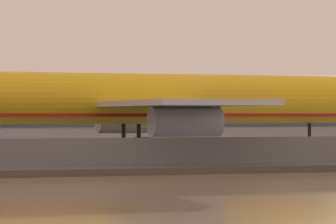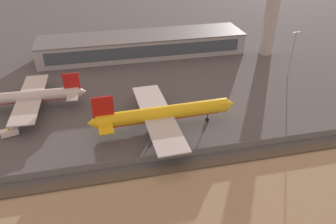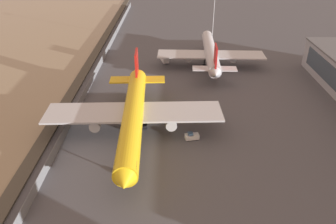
% 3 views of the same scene
% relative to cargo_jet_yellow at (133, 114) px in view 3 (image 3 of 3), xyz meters
% --- Properties ---
extents(ground_plane, '(500.00, 500.00, 0.00)m').
position_rel_cargo_jet_yellow_xyz_m(ground_plane, '(-3.59, -0.10, -5.43)').
color(ground_plane, '#4C4C51').
extents(shoreline_seawall, '(320.00, 3.00, 0.50)m').
position_rel_cargo_jet_yellow_xyz_m(shoreline_seawall, '(-3.59, -20.60, -5.18)').
color(shoreline_seawall, '#474238').
rests_on(shoreline_seawall, ground).
extents(perimeter_fence, '(280.00, 0.10, 2.44)m').
position_rel_cargo_jet_yellow_xyz_m(perimeter_fence, '(-3.59, -16.10, -4.21)').
color(perimeter_fence, slate).
rests_on(perimeter_fence, ground).
extents(cargo_jet_yellow, '(48.59, 41.54, 14.23)m').
position_rel_cargo_jet_yellow_xyz_m(cargo_jet_yellow, '(0.00, 0.00, 0.00)').
color(cargo_jet_yellow, yellow).
rests_on(cargo_jet_yellow, ground).
extents(passenger_jet_silver, '(43.18, 36.91, 12.64)m').
position_rel_cargo_jet_yellow_xyz_m(passenger_jet_silver, '(-44.26, 22.48, -0.60)').
color(passenger_jet_silver, silver).
rests_on(passenger_jet_silver, ground).
extents(baggage_tug, '(2.17, 3.44, 1.80)m').
position_rel_cargo_jet_yellow_xyz_m(baggage_tug, '(2.22, 13.46, -4.63)').
color(baggage_tug, white).
rests_on(baggage_tug, ground).
extents(ops_van, '(5.57, 3.38, 2.48)m').
position_rel_cargo_jet_yellow_xyz_m(ops_van, '(-47.66, 6.39, -4.15)').
color(ops_van, white).
rests_on(ops_van, ground).
extents(apron_light_mast_apron_west, '(3.20, 0.40, 22.36)m').
position_rel_cargo_jet_yellow_xyz_m(apron_light_mast_apron_west, '(-59.32, 24.60, 7.04)').
color(apron_light_mast_apron_west, '#93969B').
rests_on(apron_light_mast_apron_west, ground).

